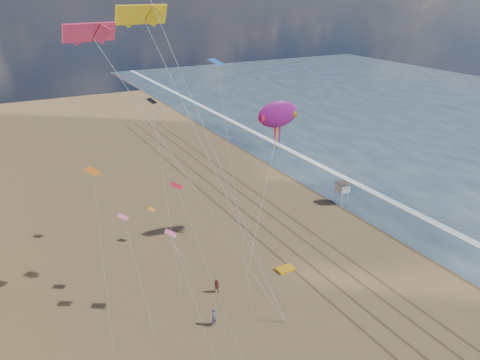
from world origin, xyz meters
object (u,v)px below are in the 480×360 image
at_px(grounded_kite, 285,269).
at_px(show_kite, 278,115).
at_px(kite_flyer_a, 214,317).
at_px(lifeguard_stand, 343,187).
at_px(kite_flyer_b, 217,286).

distance_m(grounded_kite, show_kite, 18.35).
bearing_deg(show_kite, kite_flyer_a, -139.99).
bearing_deg(grounded_kite, lifeguard_stand, 30.81).
xyz_separation_m(lifeguard_stand, kite_flyer_b, (-26.82, -11.57, -1.82)).
xyz_separation_m(show_kite, kite_flyer_b, (-12.10, -7.59, -15.80)).
bearing_deg(grounded_kite, show_kite, 65.61).
bearing_deg(show_kite, lifeguard_stand, 15.12).
xyz_separation_m(lifeguard_stand, kite_flyer_a, (-29.31, -16.22, -1.69)).
distance_m(lifeguard_stand, grounded_kite, 21.28).
height_order(kite_flyer_a, kite_flyer_b, kite_flyer_a).
bearing_deg(lifeguard_stand, grounded_kite, -147.45).
height_order(grounded_kite, show_kite, show_kite).
distance_m(lifeguard_stand, kite_flyer_a, 33.54).
relative_size(kite_flyer_a, kite_flyer_b, 1.17).
bearing_deg(lifeguard_stand, kite_flyer_b, -156.67).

